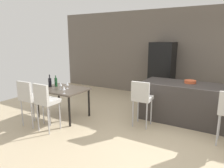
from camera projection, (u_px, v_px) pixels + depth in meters
The scene contains 14 objects.
ground_plane at pixel (161, 129), 4.52m from camera, with size 10.00×10.00×0.00m, color #C6B28E.
back_wall at pixel (190, 55), 6.50m from camera, with size 10.00×0.12×2.90m, color #665B51.
kitchen_island at pixel (184, 102), 4.90m from camera, with size 1.98×0.90×0.92m, color #383330.
bar_chair_left at pixel (142, 97), 4.52m from camera, with size 0.42×0.42×1.05m.
dining_table at pixel (63, 92), 5.10m from camera, with size 1.16×0.85×0.74m.
dining_chair_near at pixel (29, 96), 4.56m from camera, with size 0.42×0.42×1.05m.
dining_chair_far at pixel (46, 100), 4.30m from camera, with size 0.40×0.40×1.05m.
wine_bottle_middle at pixel (50, 82), 5.25m from camera, with size 0.08×0.08×0.32m.
wine_bottle_end at pixel (56, 82), 5.29m from camera, with size 0.07×0.07×0.29m.
wine_glass_left at pixel (60, 84), 4.99m from camera, with size 0.07×0.07×0.17m.
wine_glass_right at pixel (64, 88), 4.59m from camera, with size 0.07×0.07×0.17m.
wine_glass_far at pixel (67, 84), 5.04m from camera, with size 0.07×0.07×0.17m.
refrigerator at pixel (162, 71), 6.61m from camera, with size 0.72×0.68×1.84m, color black.
fruit_bowl at pixel (190, 82), 4.84m from camera, with size 0.26×0.26×0.07m, color #C6512D.
Camera 1 is at (1.19, -4.17, 1.96)m, focal length 32.97 mm.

